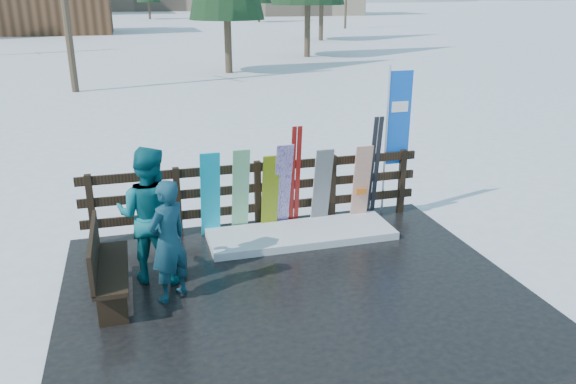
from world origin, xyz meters
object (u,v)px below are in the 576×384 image
object	(u,v)px
snowboard_2	(270,193)
snowboard_5	(361,184)
snowboard_3	(282,187)
rental_flag	(396,124)
person_back	(150,215)
person_front	(168,241)
bench	(105,264)
snowboard_1	(241,192)
snowboard_0	(210,195)
snowboard_4	(322,187)

from	to	relation	value
snowboard_2	snowboard_5	distance (m)	1.58
snowboard_2	snowboard_3	bearing A→B (deg)	-0.00
rental_flag	person_back	distance (m)	4.48
snowboard_3	person_front	size ratio (longest dim) A/B	0.97
bench	person_front	size ratio (longest dim) A/B	0.94
snowboard_1	snowboard_3	bearing A→B (deg)	0.00
snowboard_0	snowboard_5	distance (m)	2.54
snowboard_3	rental_flag	bearing A→B (deg)	7.41
snowboard_4	snowboard_5	distance (m)	0.70
bench	snowboard_2	size ratio (longest dim) A/B	1.11
snowboard_1	snowboard_3	distance (m)	0.69
snowboard_4	person_front	distance (m)	3.14
snowboard_1	snowboard_2	world-z (taller)	snowboard_1
snowboard_2	snowboard_4	xyz separation A→B (m)	(0.88, -0.00, 0.02)
snowboard_3	person_front	distance (m)	2.60
snowboard_5	snowboard_2	bearing A→B (deg)	180.00
person_front	person_back	size ratio (longest dim) A/B	0.86
snowboard_1	snowboard_4	xyz separation A→B (m)	(1.36, 0.00, -0.06)
person_back	snowboard_5	bearing A→B (deg)	-141.25
bench	snowboard_0	size ratio (longest dim) A/B	1.01
snowboard_4	snowboard_5	size ratio (longest dim) A/B	1.01
rental_flag	snowboard_1	bearing A→B (deg)	-174.42
bench	snowboard_3	distance (m)	3.17
snowboard_4	snowboard_5	xyz separation A→B (m)	(0.70, 0.00, -0.00)
snowboard_0	snowboard_3	size ratio (longest dim) A/B	0.96
snowboard_3	snowboard_5	distance (m)	1.38
bench	rental_flag	xyz separation A→B (m)	(4.81, 1.85, 1.09)
snowboard_4	person_front	xyz separation A→B (m)	(-2.61, -1.73, 0.12)
snowboard_5	snowboard_4	bearing A→B (deg)	180.00
snowboard_1	snowboard_5	size ratio (longest dim) A/B	1.11
snowboard_3	snowboard_0	bearing A→B (deg)	180.00
person_back	snowboard_2	bearing A→B (deg)	-128.82
snowboard_5	rental_flag	size ratio (longest dim) A/B	0.53
person_front	rental_flag	bearing A→B (deg)	168.90
snowboard_2	snowboard_4	distance (m)	0.88
bench	person_back	xyz separation A→B (m)	(0.60, 0.47, 0.42)
snowboard_2	person_back	xyz separation A→B (m)	(-1.92, -1.11, 0.27)
snowboard_4	snowboard_3	bearing A→B (deg)	180.00
snowboard_0	snowboard_4	size ratio (longest dim) A/B	1.07
snowboard_3	person_back	xyz separation A→B (m)	(-2.13, -1.11, 0.18)
rental_flag	snowboard_4	bearing A→B (deg)	-169.11
snowboard_1	rental_flag	size ratio (longest dim) A/B	0.58
snowboard_1	snowboard_5	distance (m)	2.06
snowboard_2	person_front	size ratio (longest dim) A/B	0.84
bench	snowboard_4	xyz separation A→B (m)	(3.40, 1.58, 0.17)
snowboard_0	rental_flag	world-z (taller)	rental_flag
snowboard_3	person_front	bearing A→B (deg)	-138.29
bench	snowboard_1	world-z (taller)	snowboard_1
snowboard_4	person_front	bearing A→B (deg)	-146.51
snowboard_0	person_back	xyz separation A→B (m)	(-0.96, -1.11, 0.21)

